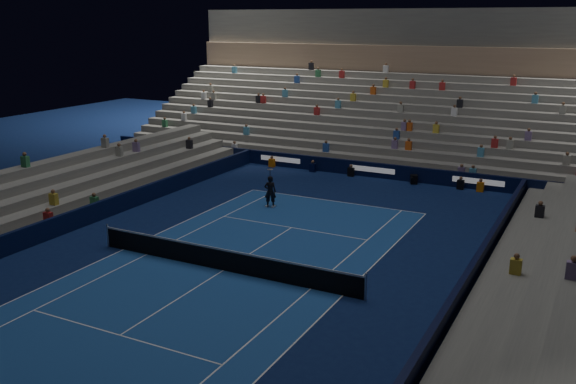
# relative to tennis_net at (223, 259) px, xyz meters

# --- Properties ---
(ground) EXTENTS (90.00, 90.00, 0.00)m
(ground) POSITION_rel_tennis_net_xyz_m (0.00, 0.00, -0.50)
(ground) COLOR #0B1945
(ground) RESTS_ON ground
(court_surface) EXTENTS (10.97, 23.77, 0.01)m
(court_surface) POSITION_rel_tennis_net_xyz_m (0.00, 0.00, -0.50)
(court_surface) COLOR navy
(court_surface) RESTS_ON ground
(sponsor_barrier_far) EXTENTS (44.00, 0.25, 1.00)m
(sponsor_barrier_far) POSITION_rel_tennis_net_xyz_m (0.00, 18.50, -0.00)
(sponsor_barrier_far) COLOR black
(sponsor_barrier_far) RESTS_ON ground
(sponsor_barrier_east) EXTENTS (0.25, 37.00, 1.00)m
(sponsor_barrier_east) POSITION_rel_tennis_net_xyz_m (9.70, 0.00, -0.00)
(sponsor_barrier_east) COLOR black
(sponsor_barrier_east) RESTS_ON ground
(sponsor_barrier_west) EXTENTS (0.25, 37.00, 1.00)m
(sponsor_barrier_west) POSITION_rel_tennis_net_xyz_m (-9.70, 0.00, -0.00)
(sponsor_barrier_west) COLOR #081033
(sponsor_barrier_west) RESTS_ON ground
(grandstand_main) EXTENTS (44.00, 15.20, 11.20)m
(grandstand_main) POSITION_rel_tennis_net_xyz_m (0.00, 27.90, 2.87)
(grandstand_main) COLOR slate
(grandstand_main) RESTS_ON ground
(grandstand_east) EXTENTS (5.00, 37.00, 2.50)m
(grandstand_east) POSITION_rel_tennis_net_xyz_m (13.17, 0.00, 0.41)
(grandstand_east) COLOR slate
(grandstand_east) RESTS_ON ground
(grandstand_west) EXTENTS (5.00, 37.00, 2.50)m
(grandstand_west) POSITION_rel_tennis_net_xyz_m (-13.17, 0.00, 0.41)
(grandstand_west) COLOR slate
(grandstand_west) RESTS_ON ground
(tennis_net) EXTENTS (12.90, 0.10, 1.10)m
(tennis_net) POSITION_rel_tennis_net_xyz_m (0.00, 0.00, 0.00)
(tennis_net) COLOR #B2B2B7
(tennis_net) RESTS_ON ground
(tennis_player) EXTENTS (0.79, 0.67, 1.83)m
(tennis_player) POSITION_rel_tennis_net_xyz_m (-2.74, 9.12, 0.41)
(tennis_player) COLOR black
(tennis_player) RESTS_ON ground
(broadcast_camera) EXTENTS (0.60, 0.96, 0.57)m
(broadcast_camera) POSITION_rel_tennis_net_xyz_m (3.00, 18.00, -0.21)
(broadcast_camera) COLOR black
(broadcast_camera) RESTS_ON ground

